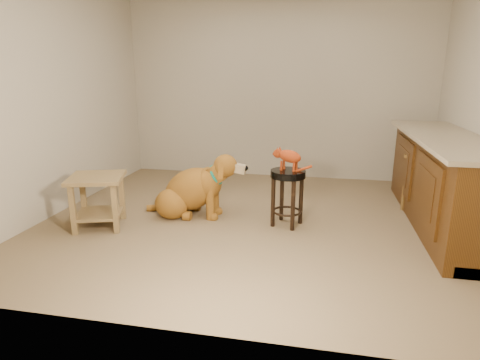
% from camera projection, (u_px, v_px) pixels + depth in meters
% --- Properties ---
extents(floor, '(4.50, 4.00, 0.01)m').
position_uv_depth(floor, '(255.00, 220.00, 4.36)').
color(floor, brown).
rests_on(floor, ground).
extents(room_shell, '(4.54, 4.04, 2.62)m').
position_uv_depth(room_shell, '(256.00, 60.00, 3.92)').
color(room_shell, '#A09681').
rests_on(room_shell, ground).
extents(cabinet_run, '(0.70, 2.56, 0.94)m').
position_uv_depth(cabinet_run, '(444.00, 184.00, 4.16)').
color(cabinet_run, '#3F240B').
rests_on(cabinet_run, ground).
extents(padded_stool, '(0.39, 0.39, 0.59)m').
position_uv_depth(padded_stool, '(288.00, 187.00, 4.13)').
color(padded_stool, black).
rests_on(padded_stool, ground).
extents(wood_stool, '(0.44, 0.44, 0.66)m').
position_uv_depth(wood_stool, '(424.00, 185.00, 4.47)').
color(wood_stool, brown).
rests_on(wood_stool, ground).
extents(side_table, '(0.66, 0.66, 0.54)m').
position_uv_depth(side_table, '(98.00, 193.00, 4.11)').
color(side_table, brown).
rests_on(side_table, ground).
extents(golden_retriever, '(1.20, 0.59, 0.76)m').
position_uv_depth(golden_retriever, '(192.00, 191.00, 4.46)').
color(golden_retriever, brown).
rests_on(golden_retriever, ground).
extents(tabby_kitten, '(0.41, 0.19, 0.26)m').
position_uv_depth(tabby_kitten, '(288.00, 157.00, 4.05)').
color(tabby_kitten, maroon).
rests_on(tabby_kitten, padded_stool).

